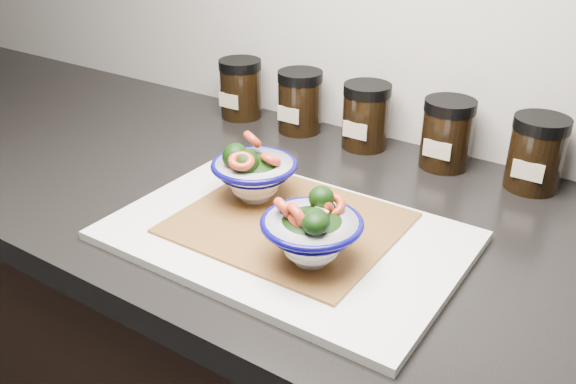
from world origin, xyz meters
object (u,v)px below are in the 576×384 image
Objects in this scene: spice_jar_b at (300,101)px; spice_jar_e at (536,153)px; cutting_board at (286,236)px; bowl_left at (253,173)px; bowl_right at (312,232)px; spice_jar_a at (241,89)px; spice_jar_c at (366,116)px; spice_jar_d at (447,134)px.

spice_jar_b and spice_jar_e have the same top height.
spice_jar_b is (-0.19, 0.33, 0.05)m from cutting_board.
bowl_right is (0.15, -0.09, -0.00)m from bowl_left.
bowl_left is 0.42m from spice_jar_e.
cutting_board is 0.41m from spice_jar_e.
spice_jar_b reaches higher than bowl_right.
spice_jar_c is at bearing 0.00° from spice_jar_a.
spice_jar_b is (-0.26, 0.37, 0.00)m from bowl_right.
bowl_left is at bearing -49.69° from spice_jar_a.
spice_jar_c is (0.03, 0.29, 0.00)m from bowl_left.
bowl_right is at bearing -93.49° from spice_jar_d.
spice_jar_c is at bearing 0.00° from spice_jar_b.
spice_jar_a is 0.42m from spice_jar_d.
cutting_board is 3.98× the size of spice_jar_a.
spice_jar_d is at bearing 180.00° from spice_jar_e.
cutting_board is at bearing 147.24° from bowl_right.
spice_jar_e is (0.14, 0.00, 0.00)m from spice_jar_d.
spice_jar_a is at bearing 180.00° from spice_jar_d.
spice_jar_c is (-0.12, 0.37, 0.00)m from bowl_right.
spice_jar_e is (0.42, 0.00, 0.00)m from spice_jar_b.
spice_jar_a is 1.00× the size of spice_jar_b.
bowl_left reaches higher than cutting_board.
cutting_board is 0.47m from spice_jar_a.
bowl_left is 1.08× the size of spice_jar_a.
cutting_board is 3.98× the size of spice_jar_e.
spice_jar_d is 0.14m from spice_jar_e.
spice_jar_a is at bearing 134.70° from cutting_board.
spice_jar_e is at bearing 0.00° from spice_jar_b.
spice_jar_a and spice_jar_e have the same top height.
bowl_left and spice_jar_e have the same top height.
spice_jar_e is at bearing 0.00° from spice_jar_d.
bowl_left is 1.00× the size of bowl_right.
bowl_left reaches higher than bowl_right.
bowl_right is 0.45m from spice_jar_b.
bowl_right is at bearing -71.89° from spice_jar_c.
bowl_left is 0.17m from bowl_right.
spice_jar_c and spice_jar_e have the same top height.
spice_jar_d is at bearing 0.00° from spice_jar_c.
spice_jar_a is 1.00× the size of spice_jar_e.
spice_jar_a is (-0.24, 0.29, 0.00)m from bowl_left.
cutting_board is 3.69× the size of bowl_right.
spice_jar_c is at bearing 108.11° from bowl_right.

